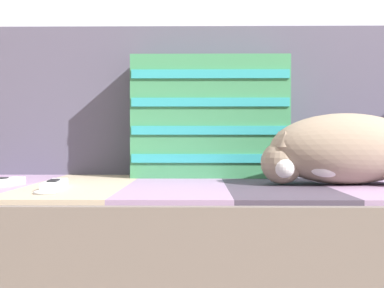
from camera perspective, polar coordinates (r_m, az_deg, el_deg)
The scene contains 5 objects.
couch at distance 1.31m, azimuth 14.45°, elevation -12.46°, with size 2.03×0.79×0.36m.
sofa_backrest at distance 1.60m, azimuth 11.72°, elevation 4.87°, with size 1.99×0.14×0.46m.
throw_pillow_striped at distance 1.42m, azimuth 2.11°, elevation 3.19°, with size 0.45×0.14×0.35m.
sleeping_cat at distance 1.24m, azimuth 17.23°, elevation -0.76°, with size 0.45×0.23×0.18m.
game_remote_near at distance 1.13m, azimuth -16.05°, elevation -4.70°, with size 0.06×0.20×0.02m.
Camera 1 is at (-0.30, -1.09, 0.48)m, focal length 45.00 mm.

